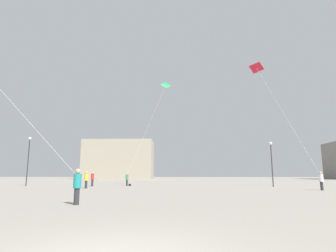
{
  "coord_description": "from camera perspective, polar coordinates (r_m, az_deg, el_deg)",
  "views": [
    {
      "loc": [
        1.26,
        -5.12,
        1.41
      ],
      "look_at": [
        0.0,
        17.23,
        5.32
      ],
      "focal_mm": 29.67,
      "sensor_mm": 36.0,
      "label": 1
    }
  ],
  "objects": [
    {
      "name": "person_in_yellow",
      "position": [
        29.97,
        -16.43,
        -10.4
      ],
      "size": [
        0.37,
        0.37,
        1.72
      ],
      "rotation": [
        0.0,
        0.0,
        1.74
      ],
      "color": "#2D2D33",
      "rests_on": "ground_plane"
    },
    {
      "name": "person_in_white",
      "position": [
        28.86,
        28.96,
        -9.68
      ],
      "size": [
        0.36,
        0.36,
        1.67
      ],
      "rotation": [
        0.0,
        0.0,
        0.8
      ],
      "color": "#2D2D33",
      "rests_on": "ground_plane"
    },
    {
      "name": "handbag_beside_flyer",
      "position": [
        35.46,
        -7.85,
        -11.9
      ],
      "size": [
        0.34,
        0.31,
        0.24
      ],
      "primitive_type": "cube",
      "rotation": [
        0.0,
        0.0,
        2.47
      ],
      "color": "black",
      "rests_on": "ground_plane"
    },
    {
      "name": "lamppost_east",
      "position": [
        34.51,
        20.48,
        -5.89
      ],
      "size": [
        0.36,
        0.36,
        5.18
      ],
      "color": "#2D2D30",
      "rests_on": "ground_plane"
    },
    {
      "name": "lamppost_west",
      "position": [
        38.88,
        -26.71,
        -5.1
      ],
      "size": [
        0.36,
        0.36,
        6.07
      ],
      "color": "#2D2D30",
      "rests_on": "ground_plane"
    },
    {
      "name": "person_in_teal",
      "position": [
        14.11,
        -18.14,
        -11.4
      ],
      "size": [
        0.37,
        0.37,
        1.68
      ],
      "rotation": [
        0.0,
        0.0,
        1.31
      ],
      "color": "#2D2D33",
      "rests_on": "ground_plane"
    },
    {
      "name": "person_in_red",
      "position": [
        35.16,
        -15.25,
        -10.31
      ],
      "size": [
        0.38,
        0.38,
        1.73
      ],
      "rotation": [
        0.0,
        0.0,
        1.39
      ],
      "color": "#2D2D33",
      "rests_on": "ground_plane"
    },
    {
      "name": "kite_crimson_delta",
      "position": [
        35.29,
        17.84,
        11.06
      ],
      "size": [
        4.5,
        6.6,
        13.09
      ],
      "color": "red"
    },
    {
      "name": "person_in_green",
      "position": [
        35.41,
        -8.42,
        -10.67
      ],
      "size": [
        0.35,
        0.35,
        1.59
      ],
      "rotation": [
        0.0,
        0.0,
        4.61
      ],
      "color": "#2D2D33",
      "rests_on": "ground_plane"
    },
    {
      "name": "building_left_hall",
      "position": [
        88.69,
        -10.05,
        -6.82
      ],
      "size": [
        21.41,
        10.23,
        11.91
      ],
      "color": "#A39984",
      "rests_on": "ground_plane"
    },
    {
      "name": "kite_emerald_delta",
      "position": [
        36.17,
        -0.67,
        7.83
      ],
      "size": [
        5.42,
        0.83,
        11.85
      ],
      "color": "green"
    }
  ]
}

